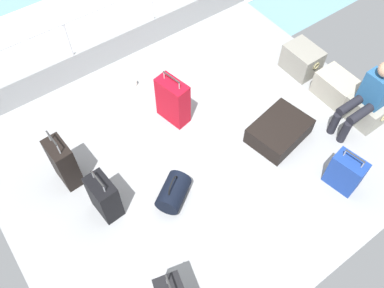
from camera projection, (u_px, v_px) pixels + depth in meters
The scene contains 15 objects.
ground_plane at pixel (200, 150), 5.45m from camera, with size 4.40×5.20×0.06m, color #939699.
gunwale_port at pixel (117, 47), 6.25m from camera, with size 0.06×5.20×0.45m, color #939699.
railing_port at pixel (111, 18), 5.79m from camera, with size 0.04×4.20×1.02m.
sea_wake at pixel (83, 28), 7.37m from camera, with size 12.00×12.00×0.01m.
cargo_crate_0 at pixel (302, 59), 6.12m from camera, with size 0.57×0.41×0.41m.
cargo_crate_1 at pixel (336, 88), 5.81m from camera, with size 0.62×0.40×0.38m.
cargo_crate_2 at pixel (366, 109), 5.59m from camera, with size 0.55×0.45×0.37m.
passenger_seated at pixel (367, 97), 5.22m from camera, with size 0.34×0.66×1.07m.
suitcase_0 at pixel (279, 131), 5.44m from camera, with size 0.71×0.88×0.26m.
suitcase_1 at pixel (345, 173), 4.91m from camera, with size 0.43×0.30×0.64m.
suitcase_2 at pixel (104, 197), 4.67m from camera, with size 0.40×0.26×0.74m.
suitcase_4 at pixel (173, 101), 5.46m from camera, with size 0.49×0.31×0.81m.
suitcase_5 at pixel (64, 163), 4.88m from camera, with size 0.39×0.24×0.88m.
duffel_bag at pixel (173, 192), 4.87m from camera, with size 0.50×0.55×0.44m.
paper_cup at pixel (134, 83), 6.06m from camera, with size 0.08×0.08×0.10m, color white.
Camera 1 is at (2.41, -1.88, 4.48)m, focal length 37.66 mm.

